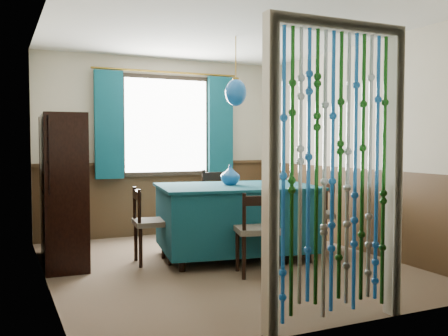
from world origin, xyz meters
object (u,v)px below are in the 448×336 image
chair_far (221,206)px  sideboard (62,211)px  chair_near (258,231)px  pendant_lamp (236,92)px  vase_table (230,176)px  chair_right (317,215)px  chair_left (150,223)px  bowl_shelf (69,160)px  vase_sideboard (64,178)px  dining_table (236,216)px

chair_far → sideboard: bearing=13.5°
chair_near → pendant_lamp: bearing=95.1°
pendant_lamp → vase_table: 0.94m
chair_right → chair_left: bearing=104.2°
vase_table → bowl_shelf: (-1.72, 0.34, 0.20)m
chair_near → chair_far: bearing=94.2°
chair_left → vase_table: bearing=89.3°
vase_sideboard → chair_right: bearing=-19.8°
chair_near → bowl_shelf: bearing=159.3°
vase_table → chair_near: bearing=-96.3°
chair_near → chair_far: (0.27, 1.47, 0.06)m
bowl_shelf → vase_table: bearing=-11.1°
vase_sideboard → dining_table: bearing=-25.4°
chair_near → vase_sideboard: bearing=150.3°
sideboard → chair_right: bearing=-12.5°
chair_near → chair_right: size_ratio=0.98×
chair_near → pendant_lamp: 1.63m
vase_sideboard → chair_left: bearing=-39.9°
dining_table → chair_near: 0.77m
pendant_lamp → vase_table: (-0.04, 0.06, -0.94)m
pendant_lamp → dining_table: bearing=0.0°
pendant_lamp → chair_left: bearing=170.1°
chair_left → sideboard: sideboard is taller
chair_near → vase_table: bearing=98.4°
chair_left → vase_sideboard: bearing=-124.1°
chair_left → chair_right: (1.97, -0.32, 0.01)m
pendant_lamp → vase_sideboard: 2.18m
chair_near → sideboard: 2.17m
chair_right → vase_table: bearing=101.8°
chair_far → vase_table: (-0.18, -0.65, 0.43)m
pendant_lamp → vase_table: bearing=122.4°
chair_left → pendant_lamp: size_ratio=1.07×
chair_far → vase_sideboard: 1.95m
chair_left → pendant_lamp: 1.74m
chair_right → chair_near: bearing=141.5°
vase_table → sideboard: bearing=163.2°
vase_table → bowl_shelf: bearing=168.9°
chair_right → bowl_shelf: (-2.77, 0.56, 0.68)m
pendant_lamp → vase_sideboard: (-1.76, 0.84, -0.97)m
chair_left → pendant_lamp: bearing=86.0°
dining_table → chair_right: chair_right is taller
chair_near → chair_left: (-0.83, 0.93, -0.00)m
sideboard → pendant_lamp: bearing=-15.7°
sideboard → pendant_lamp: (1.82, -0.60, 1.31)m
chair_left → bowl_shelf: 1.08m
chair_left → chair_right: chair_right is taller
chair_far → chair_right: (0.87, -0.86, -0.06)m
chair_right → bowl_shelf: bearing=102.2°
chair_near → chair_far: 1.49m
sideboard → vase_sideboard: bearing=78.5°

